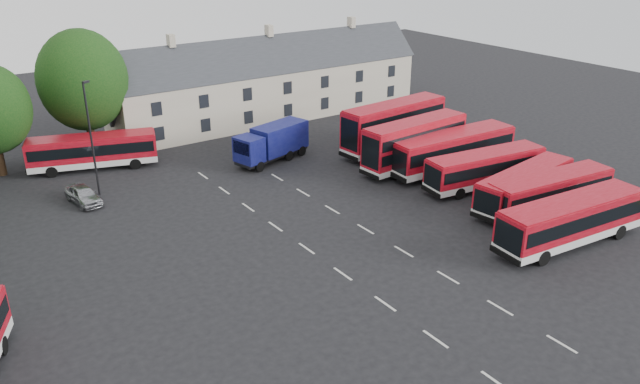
# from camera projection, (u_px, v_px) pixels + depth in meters

# --- Properties ---
(ground) EXTENTS (140.00, 140.00, 0.00)m
(ground) POSITION_uv_depth(u_px,v_px,m) (324.00, 261.00, 39.75)
(ground) COLOR black
(ground) RESTS_ON ground
(lane_markings) EXTENTS (5.15, 33.80, 0.01)m
(lane_markings) POSITION_uv_depth(u_px,v_px,m) (337.00, 238.00, 42.58)
(lane_markings) COLOR beige
(lane_markings) RESTS_ON ground
(terrace_houses) EXTENTS (35.70, 7.13, 10.06)m
(terrace_houses) POSITION_uv_depth(u_px,v_px,m) (271.00, 83.00, 68.23)
(terrace_houses) COLOR beige
(terrace_houses) RESTS_ON ground
(bus_row_a) EXTENTS (11.63, 3.69, 3.23)m
(bus_row_a) POSITION_uv_depth(u_px,v_px,m) (572.00, 218.00, 41.09)
(bus_row_a) COLOR silver
(bus_row_a) RESTS_ON ground
(bus_row_b) EXTENTS (10.69, 3.61, 2.96)m
(bus_row_b) POSITION_uv_depth(u_px,v_px,m) (550.00, 190.00, 45.81)
(bus_row_b) COLOR silver
(bus_row_b) RESTS_ON ground
(bus_row_c) EXTENTS (10.50, 3.75, 2.91)m
(bus_row_c) POSITION_uv_depth(u_px,v_px,m) (525.00, 184.00, 46.96)
(bus_row_c) COLOR silver
(bus_row_c) RESTS_ON ground
(bus_row_d) EXTENTS (10.77, 3.79, 2.98)m
(bus_row_d) POSITION_uv_depth(u_px,v_px,m) (485.00, 166.00, 50.31)
(bus_row_d) COLOR silver
(bus_row_d) RESTS_ON ground
(bus_row_e) EXTENTS (12.22, 3.44, 3.42)m
(bus_row_e) POSITION_uv_depth(u_px,v_px,m) (452.00, 148.00, 53.68)
(bus_row_e) COLOR silver
(bus_row_e) RESTS_ON ground
(bus_dd_south) EXTENTS (10.60, 3.01, 4.30)m
(bus_dd_south) POSITION_uv_depth(u_px,v_px,m) (415.00, 141.00, 54.16)
(bus_dd_south) COLOR silver
(bus_dd_south) RESTS_ON ground
(bus_dd_north) EXTENTS (11.39, 3.43, 4.60)m
(bus_dd_north) POSITION_uv_depth(u_px,v_px,m) (394.00, 124.00, 58.35)
(bus_dd_north) COLOR silver
(bus_dd_north) RESTS_ON ground
(bus_north) EXTENTS (10.92, 5.65, 3.02)m
(bus_north) POSITION_uv_depth(u_px,v_px,m) (93.00, 149.00, 54.13)
(bus_north) COLOR silver
(bus_north) RESTS_ON ground
(box_truck) EXTENTS (7.74, 4.08, 3.24)m
(box_truck) POSITION_uv_depth(u_px,v_px,m) (273.00, 142.00, 56.02)
(box_truck) COLOR black
(box_truck) RESTS_ON ground
(silver_car) EXTENTS (2.19, 4.28, 1.40)m
(silver_car) POSITION_uv_depth(u_px,v_px,m) (83.00, 195.00, 47.77)
(silver_car) COLOR #9EA0A6
(silver_car) RESTS_ON ground
(lamppost) EXTENTS (0.62, 0.43, 9.09)m
(lamppost) POSITION_uv_depth(u_px,v_px,m) (91.00, 136.00, 47.67)
(lamppost) COLOR black
(lamppost) RESTS_ON ground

